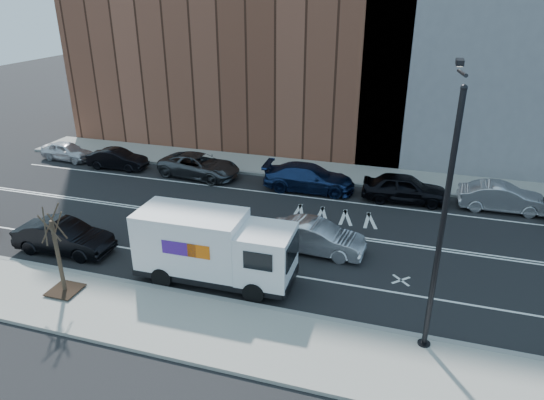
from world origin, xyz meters
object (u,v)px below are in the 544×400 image
Objects in this scene: far_parked_b at (118,159)px; driving_sedan at (316,237)px; far_parked_a at (67,151)px; fedex_van at (213,247)px.

far_parked_b is 0.89× the size of driving_sedan.
far_parked_a is at bearing 72.06° from driving_sedan.
fedex_van is at bearing -120.01° from far_parked_a.
fedex_van is 20.16m from far_parked_a.
fedex_van is 5.19m from driving_sedan.
far_parked_b reaches higher than far_parked_a.
far_parked_a is 0.86× the size of driving_sedan.
fedex_van is 1.72× the size of far_parked_a.
far_parked_a is at bearing 81.26° from far_parked_b.
fedex_van reaches higher than driving_sedan.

